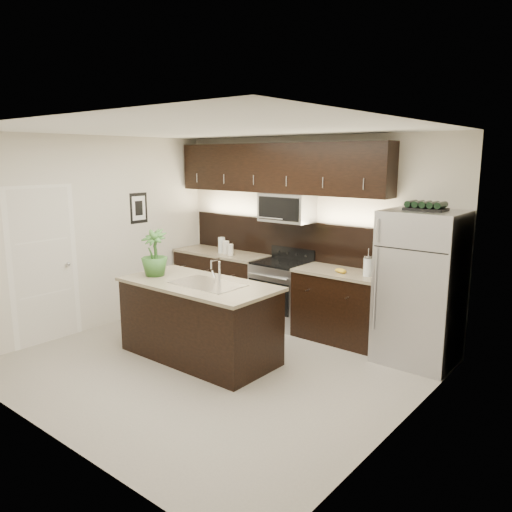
# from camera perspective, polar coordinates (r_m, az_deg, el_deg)

# --- Properties ---
(ground) EXTENTS (4.50, 4.50, 0.00)m
(ground) POSITION_cam_1_polar(r_m,az_deg,el_deg) (6.03, -4.88, -12.29)
(ground) COLOR gray
(ground) RESTS_ON ground
(room_walls) EXTENTS (4.52, 4.02, 2.71)m
(room_walls) POSITION_cam_1_polar(r_m,az_deg,el_deg) (5.63, -6.25, 3.95)
(room_walls) COLOR beige
(room_walls) RESTS_ON ground
(counter_run) EXTENTS (3.51, 0.65, 0.94)m
(counter_run) POSITION_cam_1_polar(r_m,az_deg,el_deg) (7.37, 1.63, -3.99)
(counter_run) COLOR black
(counter_run) RESTS_ON ground
(upper_fixtures) EXTENTS (3.49, 0.40, 1.66)m
(upper_fixtures) POSITION_cam_1_polar(r_m,az_deg,el_deg) (7.22, 2.59, 9.12)
(upper_fixtures) COLOR black
(upper_fixtures) RESTS_ON counter_run
(island) EXTENTS (1.96, 0.96, 0.94)m
(island) POSITION_cam_1_polar(r_m,az_deg,el_deg) (6.11, -6.51, -7.26)
(island) COLOR black
(island) RESTS_ON ground
(sink_faucet) EXTENTS (0.84, 0.50, 0.28)m
(sink_faucet) POSITION_cam_1_polar(r_m,az_deg,el_deg) (5.88, -5.51, -3.06)
(sink_faucet) COLOR silver
(sink_faucet) RESTS_ON island
(refrigerator) EXTENTS (0.87, 0.79, 1.81)m
(refrigerator) POSITION_cam_1_polar(r_m,az_deg,el_deg) (6.14, 18.28, -3.46)
(refrigerator) COLOR #B2B2B7
(refrigerator) RESTS_ON ground
(wine_rack) EXTENTS (0.45, 0.28, 0.10)m
(wine_rack) POSITION_cam_1_polar(r_m,az_deg,el_deg) (5.98, 18.84, 5.42)
(wine_rack) COLOR black
(wine_rack) RESTS_ON refrigerator
(plant) EXTENTS (0.41, 0.41, 0.58)m
(plant) POSITION_cam_1_polar(r_m,az_deg,el_deg) (6.34, -11.55, 0.36)
(plant) COLOR #316126
(plant) RESTS_ON island
(canisters) EXTENTS (0.35, 0.18, 0.24)m
(canisters) POSITION_cam_1_polar(r_m,az_deg,el_deg) (7.70, -3.58, 1.06)
(canisters) COLOR silver
(canisters) RESTS_ON counter_run
(french_press) EXTENTS (0.12, 0.12, 0.34)m
(french_press) POSITION_cam_1_polar(r_m,az_deg,el_deg) (6.38, 12.66, -1.13)
(french_press) COLOR silver
(french_press) RESTS_ON counter_run
(bananas) EXTENTS (0.21, 0.19, 0.05)m
(bananas) POSITION_cam_1_polar(r_m,az_deg,el_deg) (6.55, 9.50, -1.59)
(bananas) COLOR gold
(bananas) RESTS_ON counter_run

